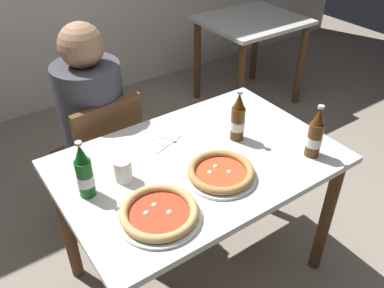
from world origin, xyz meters
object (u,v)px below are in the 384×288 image
Objects in this scene: dining_table_main at (198,179)px; chair_behind_table at (104,155)px; pizza_margherita_near at (221,173)px; beer_bottle_left at (238,119)px; beer_bottle_right at (84,173)px; napkin_with_cutlery at (155,138)px; pizza_marinara_far at (159,213)px; beer_bottle_center at (315,135)px; paper_cup at (123,170)px; diner_seated at (96,136)px; dining_table_background at (251,37)px.

chair_behind_table reaches higher than dining_table_main.
beer_bottle_left reaches higher than pizza_margherita_near.
beer_bottle_right is 0.46m from napkin_with_cutlery.
beer_bottle_center reaches higher than pizza_marinara_far.
dining_table_main is 0.32m from beer_bottle_left.
paper_cup reaches higher than pizza_marinara_far.
diner_seated is 4.89× the size of beer_bottle_right.
pizza_margherita_near is 0.33m from pizza_marinara_far.
chair_behind_table is at bearing -158.00° from dining_table_background.
diner_seated is 0.86m from pizza_margherita_near.
beer_bottle_left reaches higher than napkin_with_cutlery.
dining_table_main is 0.53m from beer_bottle_right.
beer_bottle_right is (-0.28, -0.55, 0.37)m from chair_behind_table.
dining_table_background is at bearing 32.18° from beer_bottle_right.
beer_bottle_center is (0.64, -0.92, 0.27)m from diner_seated.
diner_seated is 0.65m from paper_cup.
diner_seated is (-0.21, 0.66, -0.05)m from dining_table_main.
pizza_marinara_far is at bearing -147.68° from dining_table_main.
pizza_marinara_far is at bearing 75.77° from chair_behind_table.
beer_bottle_left is (0.56, 0.23, 0.08)m from pizza_marinara_far.
beer_bottle_left reaches higher than paper_cup.
dining_table_background is 1.76m from beer_bottle_left.
chair_behind_table is at bearing 81.91° from pizza_marinara_far.
pizza_margherita_near is 3.12× the size of paper_cup.
beer_bottle_right reaches higher than pizza_marinara_far.
dining_table_background is at bearing 34.07° from napkin_with_cutlery.
beer_bottle_left is at bearing 6.91° from dining_table_main.
diner_seated reaches higher than paper_cup.
diner_seated is 1.15m from beer_bottle_center.
chair_behind_table is 0.82m from beer_bottle_left.
chair_behind_table is at bearing 127.22° from beer_bottle_left.
pizza_marinara_far is 0.51m from napkin_with_cutlery.
dining_table_background is 2.16m from paper_cup.
beer_bottle_left is at bearing 22.50° from pizza_marinara_far.
beer_bottle_center is at bearing -14.49° from pizza_margherita_near.
beer_bottle_right is 1.08× the size of napkin_with_cutlery.
beer_bottle_left is 0.72m from beer_bottle_right.
dining_table_background is 2.30m from beer_bottle_right.
dining_table_main is at bearing -72.89° from napkin_with_cutlery.
diner_seated reaches higher than pizza_margherita_near.
chair_behind_table is 0.47m from napkin_with_cutlery.
napkin_with_cutlery reaches higher than dining_table_background.
paper_cup is (0.15, -0.00, -0.06)m from beer_bottle_right.
dining_table_background is 3.24× the size of beer_bottle_center.
pizza_marinara_far is at bearing -97.13° from diner_seated.
pizza_margherita_near is at bearing -87.92° from dining_table_main.
chair_behind_table is 0.64m from paper_cup.
beer_bottle_right is 0.16m from paper_cup.
pizza_marinara_far is at bearing -88.03° from paper_cup.
chair_behind_table is 3.73× the size of napkin_with_cutlery.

